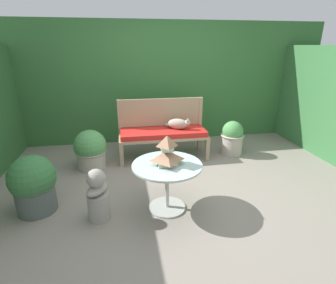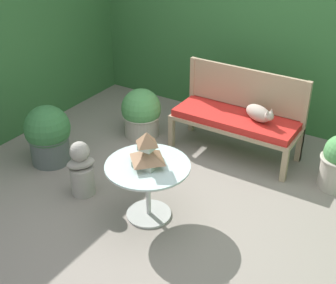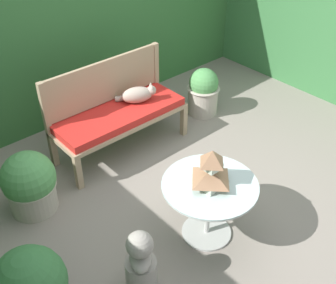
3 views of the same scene
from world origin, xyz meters
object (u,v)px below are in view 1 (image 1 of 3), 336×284
Objects in this scene: potted_plant_bench_left at (232,138)px; potted_plant_path_edge at (91,150)px; patio_table at (167,174)px; pagoda_birdhouse at (167,152)px; cat at (178,124)px; garden_bust at (98,196)px; potted_plant_bench_right at (33,184)px; garden_bench at (163,134)px.

potted_plant_path_edge is (-2.33, -0.15, -0.00)m from potted_plant_bench_left.
pagoda_birdhouse is (-0.00, 0.00, 0.26)m from patio_table.
potted_plant_bench_left is 0.98× the size of potted_plant_path_edge.
cat reaches higher than potted_plant_path_edge.
potted_plant_bench_right reaches higher than garden_bust.
potted_plant_bench_right is at bearing 171.86° from patio_table.
cat is at bearing 33.85° from potted_plant_bench_right.
potted_plant_bench_right is 1.17m from potted_plant_path_edge.
potted_plant_path_edge is (-0.96, 1.26, -0.41)m from pagoda_birdhouse.
cat reaches higher than garden_bust.
potted_plant_bench_left reaches higher than garden_bench.
garden_bench is at bearing 37.18° from potted_plant_bench_right.
potted_plant_bench_left is (2.83, 1.20, -0.05)m from potted_plant_bench_right.
potted_plant_bench_left is at bearing -2.39° from garden_bench.
potted_plant_bench_left is at bearing 45.89° from patio_table.
potted_plant_bench_left is (1.37, 1.41, -0.15)m from patio_table.
cat is at bearing 73.46° from pagoda_birdhouse.
garden_bench is at bearing -149.61° from cat.
pagoda_birdhouse reaches higher than potted_plant_bench_right.
pagoda_birdhouse reaches higher than garden_bust.
cat is 0.66× the size of garden_bust.
garden_bust is (-0.76, -0.06, -0.17)m from patio_table.
potted_plant_path_edge is at bearing 127.30° from pagoda_birdhouse.
garden_bench is 2.45× the size of garden_bust.
potted_plant_bench_right is at bearing -142.82° from garden_bench.
patio_table is at bearing -49.93° from garden_bust.
potted_plant_bench_left is at bearing 19.28° from cat.
cat is 1.98m from garden_bust.
garden_bench is 1.47m from patio_table.
patio_table is 1.32× the size of potted_plant_bench_left.
cat is 0.97m from potted_plant_bench_left.
garden_bust is at bearing -103.68° from cat.
pagoda_birdhouse reaches higher than potted_plant_path_edge.
cat reaches higher than potted_plant_bench_left.
potted_plant_bench_right is 1.12× the size of potted_plant_path_edge.
garden_bench is at bearing 82.81° from pagoda_birdhouse.
pagoda_birdhouse is 2.01m from potted_plant_bench_left.
potted_plant_path_edge is at bearing -176.38° from potted_plant_bench_left.
pagoda_birdhouse is at bearing -97.19° from garden_bench.
potted_plant_path_edge is (0.50, 1.05, -0.05)m from potted_plant_bench_right.
garden_bench is 1.19m from potted_plant_bench_left.
garden_bust is at bearing -121.77° from garden_bench.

